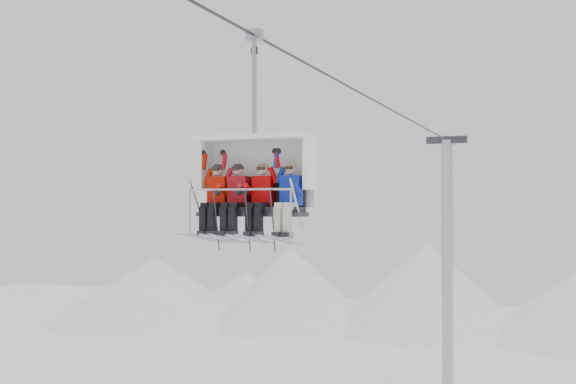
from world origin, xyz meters
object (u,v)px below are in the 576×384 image
(skier_far_left, at_px, (216,197))
(skier_center_right, at_px, (261,197))
(lift_tower_right, at_px, (447,291))
(skier_far_right, at_px, (289,197))
(chairlift_carrier, at_px, (257,174))
(skier_center_left, at_px, (236,197))

(skier_far_left, bearing_deg, skier_center_right, 0.00)
(lift_tower_right, height_order, skier_far_right, lift_tower_right)
(skier_center_right, bearing_deg, lift_tower_right, 90.53)
(chairlift_carrier, height_order, skier_far_right, chairlift_carrier)
(skier_far_left, xyz_separation_m, skier_center_left, (0.43, 0.00, 0.00))
(skier_far_left, bearing_deg, lift_tower_right, 88.26)
(skier_far_left, height_order, skier_far_right, same)
(lift_tower_right, bearing_deg, skier_center_left, -90.71)
(lift_tower_right, bearing_deg, skier_far_left, -91.74)
(skier_center_left, bearing_deg, chairlift_carrier, 45.75)
(skier_far_left, xyz_separation_m, skier_center_right, (0.95, 0.00, 0.00))
(skier_center_left, height_order, skier_far_right, same)
(skier_center_right, xyz_separation_m, skier_far_right, (0.56, 0.00, 0.00))
(skier_center_right, bearing_deg, chairlift_carrier, 126.10)
(lift_tower_right, bearing_deg, skier_center_right, -89.47)
(skier_far_left, height_order, skier_center_left, same)
(lift_tower_right, relative_size, skier_center_right, 7.99)
(chairlift_carrier, height_order, skier_far_left, chairlift_carrier)
(lift_tower_right, distance_m, skier_center_left, 24.39)
(skier_far_left, height_order, skier_center_right, same)
(lift_tower_right, xyz_separation_m, skier_center_left, (-0.30, -23.99, 4.40))
(skier_far_left, relative_size, skier_center_right, 1.00)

